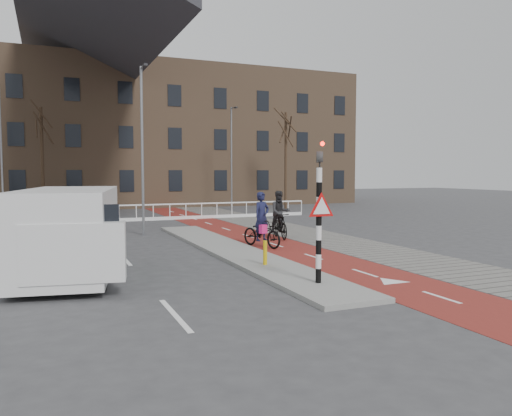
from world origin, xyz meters
name	(u,v)px	position (x,y,z in m)	size (l,w,h in m)	color
ground	(302,271)	(0.00, 0.00, 0.00)	(120.00, 120.00, 0.00)	#38383A
bike_lane	(233,231)	(1.50, 10.00, 0.01)	(2.50, 60.00, 0.01)	maroon
sidewalk	(284,229)	(4.30, 10.00, 0.01)	(3.00, 60.00, 0.01)	slate
curb_island	(233,251)	(-0.70, 4.00, 0.06)	(1.80, 16.00, 0.12)	gray
traffic_signal	(319,208)	(-0.60, -2.02, 1.99)	(0.80, 0.80, 3.68)	black
bollard	(265,253)	(-0.85, 0.75, 0.48)	(0.12, 0.12, 0.72)	#DFB50C
cyclist_near	(262,229)	(0.76, 4.71, 0.72)	(1.33, 2.18, 2.12)	black
cyclist_far	(280,219)	(2.45, 6.64, 0.87)	(0.98, 2.00, 2.07)	black
van	(69,231)	(-6.29, 1.75, 1.28)	(3.24, 5.96, 2.43)	silver
railing	(83,218)	(-5.00, 17.00, 0.31)	(28.00, 0.10, 0.99)	silver
townhouse_row	(94,114)	(-3.00, 32.00, 7.81)	(46.00, 10.00, 15.90)	#7F6047
tree_mid	(42,161)	(-7.08, 24.99, 3.68)	(0.23, 0.23, 7.37)	black
tree_right	(286,161)	(10.40, 22.28, 3.75)	(0.21, 0.21, 7.50)	black
streetlight_near	(142,152)	(-2.81, 10.07, 3.80)	(0.12, 0.12, 7.60)	slate
streetlight_left	(1,153)	(-9.38, 21.93, 4.10)	(0.12, 0.12, 8.19)	slate
streetlight_right	(231,159)	(6.16, 23.01, 3.89)	(0.12, 0.12, 7.78)	slate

